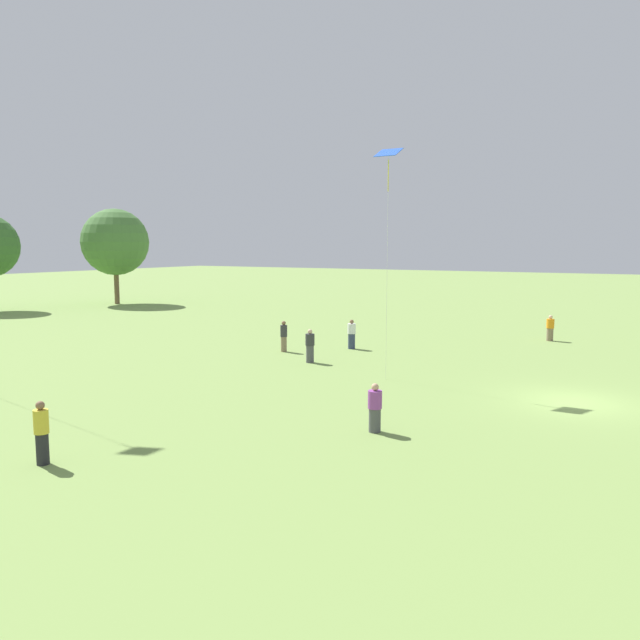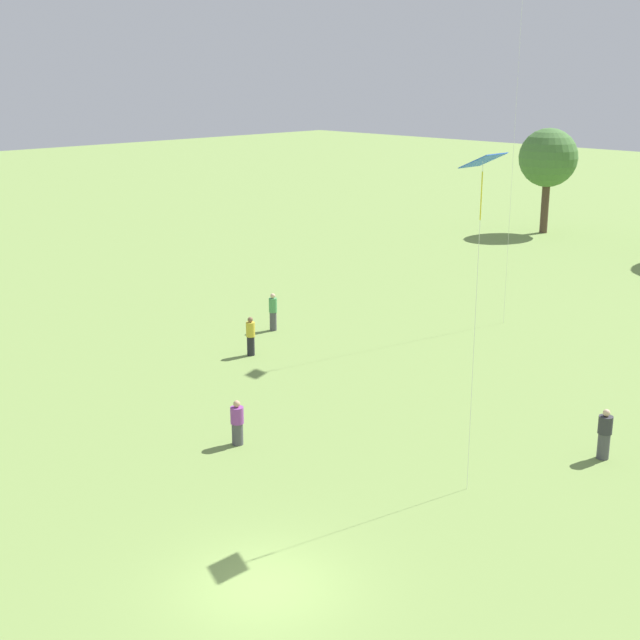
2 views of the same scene
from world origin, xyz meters
name	(u,v)px [view 2 (image 2 of 2)]	position (x,y,z in m)	size (l,w,h in m)	color
ground_plane	(265,587)	(0.00, 0.00, 0.00)	(240.00, 240.00, 0.00)	#7A994C
tree_0	(548,158)	(-22.06, 48.18, 5.76)	(4.47, 4.47, 8.06)	brown
person_0	(251,336)	(-14.46, 11.80, 0.88)	(0.47, 0.47, 1.78)	#232328
person_2	(604,435)	(2.10, 12.97, 0.84)	(0.49, 0.49, 1.73)	#4C4C51
person_4	(273,312)	(-16.70, 15.13, 0.93)	(0.45, 0.45, 1.87)	#4C4C51
person_7	(237,423)	(-7.25, 5.10, 0.77)	(0.53, 0.53, 1.59)	#4C4C51
kite_3	(482,172)	(0.29, 7.97, 9.65)	(0.94, 1.02, 10.18)	blue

